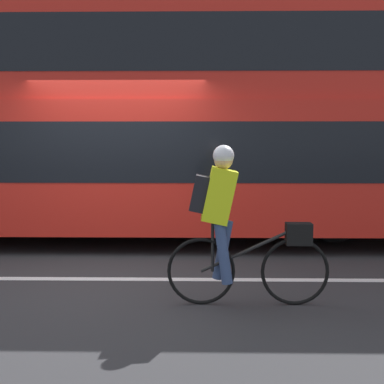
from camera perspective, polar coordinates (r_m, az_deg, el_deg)
ground_plane at (r=6.78m, az=-9.27°, el=-8.79°), size 80.00×80.00×0.00m
road_center_line at (r=6.62m, az=-9.54°, el=-9.13°), size 50.00×0.14×0.01m
sidewalk_curb at (r=12.17m, az=-4.61°, el=-1.83°), size 60.00×1.72×0.14m
building_facade at (r=13.28m, az=-4.32°, el=16.30°), size 60.00×0.30×8.21m
bus at (r=8.84m, az=-7.07°, el=7.96°), size 11.00×2.57×3.66m
cyclist_on_bike at (r=5.41m, az=4.22°, el=-2.98°), size 1.65×0.32×1.63m
trash_bin at (r=11.98m, az=3.48°, el=0.39°), size 0.55×0.55×0.83m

